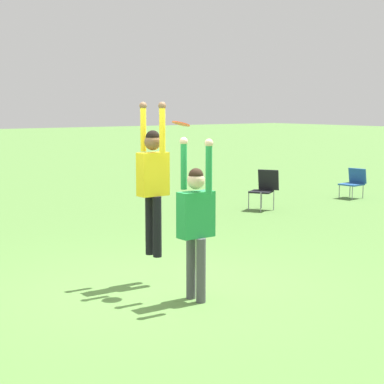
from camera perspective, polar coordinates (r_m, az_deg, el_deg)
name	(u,v)px	position (r m, az deg, el deg)	size (l,w,h in m)	color
ground_plane	(166,290)	(8.65, -2.33, -8.66)	(120.00, 120.00, 0.00)	#56843D
person_jumping	(153,175)	(8.69, -3.49, 1.49)	(0.57, 0.42, 2.10)	black
person_defending	(196,216)	(7.94, 0.35, -2.14)	(0.61, 0.46, 2.04)	#4C4C51
frisbee	(181,124)	(8.40, -0.99, 6.09)	(0.24, 0.23, 0.08)	#E04C23
camping_chair_2	(354,181)	(17.53, 14.19, 0.94)	(0.57, 0.60, 0.79)	gray
camping_chair_3	(265,187)	(15.15, 6.48, 0.48)	(0.67, 0.74, 0.94)	gray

